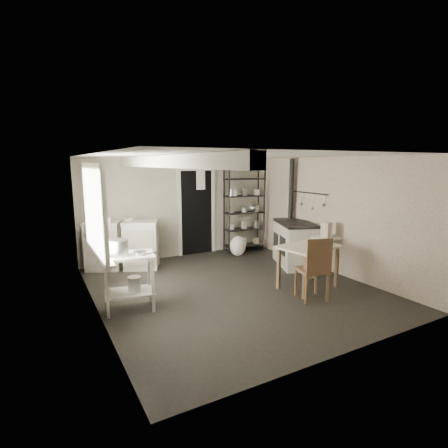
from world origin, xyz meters
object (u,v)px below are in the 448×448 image
prep_table (129,284)px  base_cabinets (123,246)px  work_table (308,267)px  flour_sack (238,246)px  stockpot (119,250)px  chair (312,270)px  stove (294,245)px  shelf_rack (244,213)px

prep_table → base_cabinets: base_cabinets is taller
base_cabinets → work_table: (2.55, -2.79, -0.08)m
work_table → flour_sack: 2.45m
prep_table → stockpot: stockpot is taller
work_table → chair: size_ratio=0.98×
work_table → chair: chair is taller
base_cabinets → work_table: bearing=-23.7°
prep_table → chair: size_ratio=0.82×
stockpot → flour_sack: stockpot is taller
stove → chair: (-1.02, -1.64, 0.05)m
work_table → flour_sack: (0.05, 2.45, -0.14)m
stove → work_table: stove is taller
stockpot → base_cabinets: stockpot is taller
prep_table → base_cabinets: size_ratio=0.56×
prep_table → stove: (3.70, 0.64, 0.04)m
base_cabinets → chair: 3.92m
prep_table → chair: bearing=-20.6°
flour_sack → stove: bearing=-60.7°
stockpot → flour_sack: (3.14, 1.86, -0.70)m
stockpot → work_table: size_ratio=0.30×
prep_table → shelf_rack: bearing=33.4°
shelf_rack → chair: bearing=-95.8°
stockpot → chair: (2.80, -1.00, -0.45)m
stove → chair: size_ratio=1.15×
chair → shelf_rack: bearing=91.2°
work_table → stockpot: bearing=169.2°
prep_table → flour_sack: size_ratio=1.81×
flour_sack → stockpot: bearing=-149.4°
base_cabinets → shelf_rack: 3.05m
prep_table → stockpot: (-0.13, -0.01, 0.54)m
prep_table → work_table: size_ratio=0.84×
prep_table → flour_sack: bearing=31.6°
shelf_rack → work_table: 2.94m
base_cabinets → chair: size_ratio=1.46×
stove → flour_sack: bearing=141.5°
work_table → flour_sack: bearing=88.8°
stove → flour_sack: (-0.68, 1.22, -0.20)m
chair → stove: bearing=72.3°
prep_table → shelf_rack: 4.14m
shelf_rack → chair: 3.38m
stockpot → shelf_rack: (3.56, 2.26, 0.01)m
base_cabinets → flour_sack: (2.60, -0.34, -0.22)m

